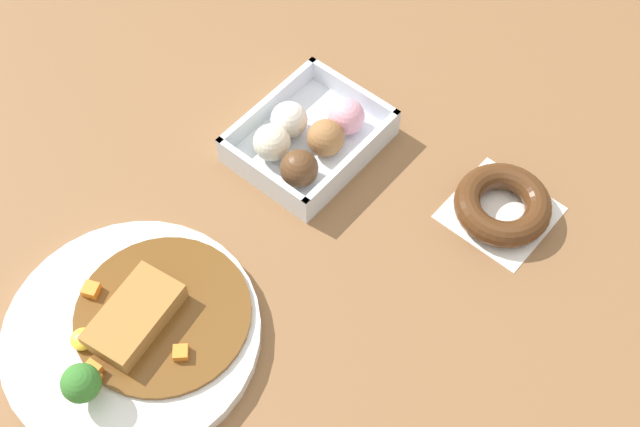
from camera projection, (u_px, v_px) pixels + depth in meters
ground_plane at (259, 260)px, 0.92m from camera, size 1.60×1.60×0.00m
curry_plate at (134, 332)px, 0.86m from camera, size 0.28×0.28×0.07m
donut_box at (308, 139)px, 0.99m from camera, size 0.18×0.15×0.06m
chocolate_ring_donut at (502, 205)px, 0.95m from camera, size 0.12×0.12×0.03m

